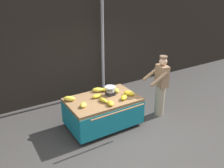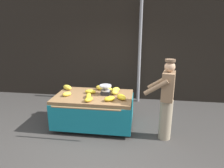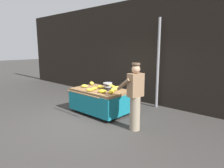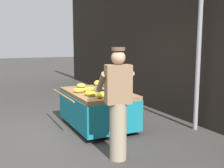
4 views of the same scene
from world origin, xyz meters
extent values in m
plane|color=#383533|center=(0.00, 0.00, 0.00)|extent=(60.00, 60.00, 0.00)
cube|color=black|center=(0.00, 2.91, 1.92)|extent=(16.00, 0.24, 3.85)
cylinder|color=gray|center=(0.75, 2.57, 1.53)|extent=(0.09, 0.09, 3.06)
cube|color=olive|center=(-0.27, 0.79, 0.74)|extent=(1.78, 1.12, 0.08)
cylinder|color=black|center=(-1.08, 0.79, 0.36)|extent=(0.05, 0.73, 0.73)
cylinder|color=#B7B7BC|center=(-1.11, 0.79, 0.36)|extent=(0.01, 0.13, 0.13)
cylinder|color=black|center=(0.55, 0.79, 0.36)|extent=(0.05, 0.73, 0.73)
cylinder|color=#B7B7BC|center=(0.58, 0.79, 0.36)|extent=(0.01, 0.13, 0.13)
cylinder|color=#4C4742|center=(-0.27, 1.27, 0.35)|extent=(0.05, 0.05, 0.70)
cube|color=#147284|center=(-0.27, 0.23, 0.40)|extent=(1.78, 0.02, 0.60)
cube|color=#147284|center=(-0.27, 1.35, 0.40)|extent=(1.78, 0.02, 0.60)
cube|color=#147284|center=(-1.16, 0.79, 0.40)|extent=(0.02, 1.12, 0.60)
cube|color=#147284|center=(0.63, 0.79, 0.40)|extent=(0.02, 1.12, 0.60)
cylinder|color=olive|center=(-0.27, 0.05, 0.76)|extent=(1.43, 0.04, 0.04)
cube|color=black|center=(0.00, 0.87, 0.82)|extent=(0.20, 0.20, 0.09)
cylinder|color=#B7B7BC|center=(0.00, 0.87, 0.92)|extent=(0.02, 0.02, 0.11)
cylinder|color=#B7B7BC|center=(0.00, 0.87, 0.99)|extent=(0.28, 0.28, 0.04)
cylinder|color=#B7B7BC|center=(0.00, 0.87, 0.89)|extent=(0.21, 0.21, 0.03)
ellipsoid|color=gold|center=(0.16, 0.48, 0.83)|extent=(0.29, 0.27, 0.10)
ellipsoid|color=gold|center=(0.40, 0.61, 0.83)|extent=(0.29, 0.32, 0.11)
ellipsoid|color=yellow|center=(-0.86, 0.65, 0.83)|extent=(0.25, 0.25, 0.10)
ellipsoid|color=yellow|center=(-0.37, 0.91, 0.83)|extent=(0.27, 0.13, 0.10)
ellipsoid|color=yellow|center=(0.02, 1.13, 0.83)|extent=(0.21, 0.15, 0.11)
ellipsoid|color=yellow|center=(-0.18, 1.21, 0.83)|extent=(0.33, 0.27, 0.11)
ellipsoid|color=yellow|center=(0.21, 1.09, 0.84)|extent=(0.24, 0.23, 0.12)
ellipsoid|color=gold|center=(-0.34, 0.62, 0.82)|extent=(0.16, 0.30, 0.09)
ellipsoid|color=yellow|center=(0.22, 0.93, 0.83)|extent=(0.19, 0.24, 0.11)
ellipsoid|color=yellow|center=(-1.02, 1.11, 0.84)|extent=(0.32, 0.29, 0.12)
ellipsoid|color=gold|center=(-0.28, 0.39, 0.83)|extent=(0.22, 0.27, 0.10)
cylinder|color=gray|center=(1.35, 0.45, 0.44)|extent=(0.26, 0.26, 0.88)
cube|color=#8C6B4C|center=(1.35, 0.45, 1.17)|extent=(0.30, 0.42, 0.58)
sphere|color=tan|center=(1.35, 0.45, 1.56)|extent=(0.21, 0.21, 0.21)
cylinder|color=brown|center=(1.35, 0.45, 1.69)|extent=(0.20, 0.20, 0.05)
cylinder|color=#8C6B4C|center=(1.10, 0.29, 1.18)|extent=(0.49, 0.19, 0.37)
cylinder|color=#8C6B4C|center=(1.19, 0.70, 1.18)|extent=(0.49, 0.19, 0.37)
camera|label=1|loc=(-2.82, -3.79, 3.41)|focal=37.56mm
camera|label=2|loc=(0.77, -3.49, 2.34)|focal=31.99mm
camera|label=3|loc=(4.18, -3.50, 2.09)|focal=31.90mm
camera|label=4|loc=(4.87, -1.36, 1.77)|focal=43.28mm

